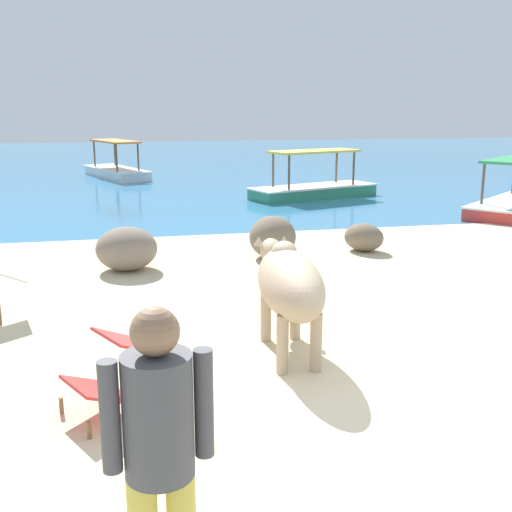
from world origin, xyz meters
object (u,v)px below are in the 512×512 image
(person_standing, at_px, (160,449))
(boat_green, at_px, (314,187))
(boat_white, at_px, (116,170))
(cow, at_px, (289,283))
(deck_chair_far, at_px, (115,368))

(person_standing, xyz_separation_m, boat_green, (5.08, 13.97, -0.70))
(boat_white, bearing_deg, cow, 164.51)
(cow, height_order, deck_chair_far, cow)
(deck_chair_far, bearing_deg, cow, -179.10)
(boat_green, bearing_deg, person_standing, -128.71)
(cow, bearing_deg, person_standing, 158.02)
(boat_green, relative_size, boat_white, 1.00)
(boat_white, bearing_deg, person_standing, 159.43)
(person_standing, distance_m, boat_green, 14.88)
(person_standing, height_order, boat_white, person_standing)
(deck_chair_far, distance_m, person_standing, 2.36)
(cow, bearing_deg, deck_chair_far, 121.16)
(deck_chair_far, height_order, boat_white, boat_white)
(cow, height_order, boat_green, boat_green)
(deck_chair_far, xyz_separation_m, person_standing, (0.24, -2.28, 0.56))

